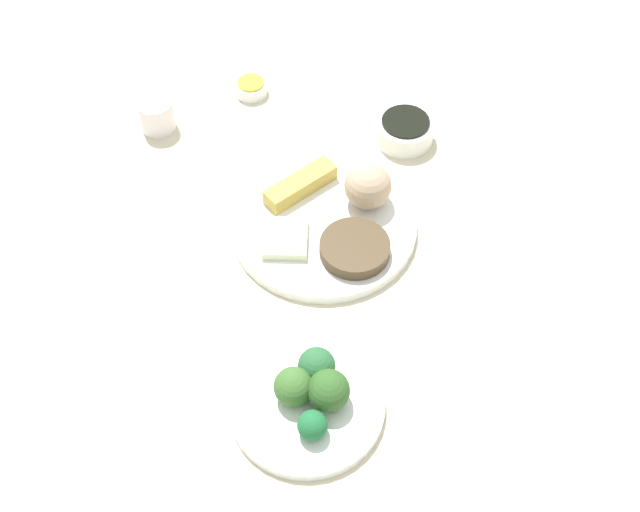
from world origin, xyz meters
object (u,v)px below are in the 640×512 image
main_plate (327,224)px  teacup (157,115)px  soy_sauce_bowl (405,131)px  broccoli_plate (307,405)px  sauce_ramekin_hot_mustard (251,88)px

main_plate → teacup: 0.34m
soy_sauce_bowl → teacup: (0.12, 0.38, 0.01)m
main_plate → teacup: bearing=38.7°
broccoli_plate → soy_sauce_bowl: (0.43, -0.26, 0.01)m
broccoli_plate → soy_sauce_bowl: 0.50m
soy_sauce_bowl → sauce_ramekin_hot_mustard: (0.16, 0.22, -0.01)m
sauce_ramekin_hot_mustard → main_plate: bearing=-170.3°
broccoli_plate → soy_sauce_bowl: soy_sauce_bowl is taller
broccoli_plate → teacup: size_ratio=3.47×
broccoli_plate → sauce_ramekin_hot_mustard: (0.59, -0.04, 0.00)m
sauce_ramekin_hot_mustard → teacup: 0.17m
teacup → main_plate: bearing=-141.3°
main_plate → sauce_ramekin_hot_mustard: size_ratio=5.07×
sauce_ramekin_hot_mustard → broccoli_plate: bearing=176.3°
main_plate → sauce_ramekin_hot_mustard: (0.32, 0.05, 0.00)m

